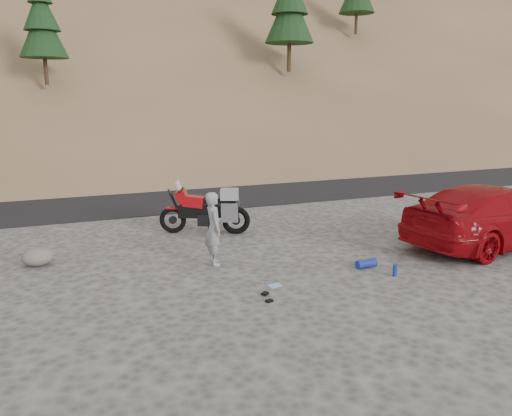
# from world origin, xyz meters

# --- Properties ---
(ground) EXTENTS (140.00, 140.00, 0.00)m
(ground) POSITION_xyz_m (0.00, 0.00, 0.00)
(ground) COLOR #474442
(ground) RESTS_ON ground
(road) EXTENTS (120.00, 7.00, 0.05)m
(road) POSITION_xyz_m (0.00, 9.00, 0.00)
(road) COLOR black
(road) RESTS_ON ground
(hillside) EXTENTS (120.00, 73.00, 46.72)m
(hillside) POSITION_xyz_m (-0.05, 40.88, 11.08)
(hillside) COLOR brown
(hillside) RESTS_ON ground
(motorcycle) EXTENTS (2.33, 1.27, 1.48)m
(motorcycle) POSITION_xyz_m (-0.18, 2.87, 0.63)
(motorcycle) COLOR black
(motorcycle) RESTS_ON ground
(man) EXTENTS (0.44, 0.62, 1.63)m
(man) POSITION_xyz_m (-0.82, 0.32, 0.00)
(man) COLOR gray
(man) RESTS_ON ground
(red_car) EXTENTS (5.44, 2.81, 1.51)m
(red_car) POSITION_xyz_m (6.13, -0.82, 0.00)
(red_car) COLOR #9C080F
(red_car) RESTS_ON ground
(small_rock) EXTENTS (0.81, 0.76, 0.40)m
(small_rock) POSITION_xyz_m (-4.46, 1.67, 0.20)
(small_rock) COLOR #5F5A51
(small_rock) RESTS_ON ground
(gear_blue_mat) EXTENTS (0.47, 0.20, 0.19)m
(gear_blue_mat) POSITION_xyz_m (2.16, -1.16, 0.09)
(gear_blue_mat) COLOR navy
(gear_blue_mat) RESTS_ON ground
(gear_bottle) EXTENTS (0.11, 0.11, 0.25)m
(gear_bottle) POSITION_xyz_m (2.41, -1.83, 0.12)
(gear_bottle) COLOR navy
(gear_bottle) RESTS_ON ground
(gear_funnel) EXTENTS (0.20, 0.20, 0.20)m
(gear_funnel) POSITION_xyz_m (2.27, -1.11, 0.10)
(gear_funnel) COLOR red
(gear_funnel) RESTS_ON ground
(gear_glove_a) EXTENTS (0.15, 0.12, 0.04)m
(gear_glove_a) POSITION_xyz_m (-0.54, -2.10, 0.02)
(gear_glove_a) COLOR black
(gear_glove_a) RESTS_ON ground
(gear_glove_b) EXTENTS (0.17, 0.16, 0.05)m
(gear_glove_b) POSITION_xyz_m (-0.48, -1.76, 0.02)
(gear_glove_b) COLOR black
(gear_glove_b) RESTS_ON ground
(gear_blue_cloth) EXTENTS (0.28, 0.23, 0.01)m
(gear_blue_cloth) POSITION_xyz_m (-0.12, -1.41, 0.01)
(gear_blue_cloth) COLOR #97B3EA
(gear_blue_cloth) RESTS_ON ground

